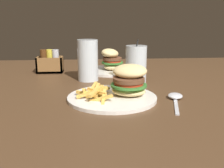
{
  "coord_description": "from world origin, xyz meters",
  "views": [
    {
      "loc": [
        -0.16,
        -0.84,
        0.95
      ],
      "look_at": [
        -0.1,
        -0.09,
        0.75
      ],
      "focal_mm": 42.0,
      "sensor_mm": 36.0,
      "label": 1
    }
  ],
  "objects_px": {
    "meal_plate_near": "(120,89)",
    "juice_glass": "(136,65)",
    "beer_glass": "(88,62)",
    "meal_plate_far": "(112,65)",
    "spoon": "(175,97)",
    "condiment_caddy": "(50,64)"
  },
  "relations": [
    {
      "from": "spoon",
      "to": "condiment_caddy",
      "type": "distance_m",
      "value": 0.62
    },
    {
      "from": "beer_glass",
      "to": "meal_plate_near",
      "type": "bearing_deg",
      "value": -68.67
    },
    {
      "from": "beer_glass",
      "to": "juice_glass",
      "type": "height_order",
      "value": "juice_glass"
    },
    {
      "from": "condiment_caddy",
      "to": "meal_plate_far",
      "type": "bearing_deg",
      "value": -2.36
    },
    {
      "from": "beer_glass",
      "to": "juice_glass",
      "type": "bearing_deg",
      "value": -13.68
    },
    {
      "from": "spoon",
      "to": "meal_plate_near",
      "type": "bearing_deg",
      "value": 99.28
    },
    {
      "from": "meal_plate_far",
      "to": "condiment_caddy",
      "type": "xyz_separation_m",
      "value": [
        -0.28,
        0.01,
        0.01
      ]
    },
    {
      "from": "meal_plate_near",
      "to": "meal_plate_far",
      "type": "xyz_separation_m",
      "value": [
        0.01,
        0.41,
        0.0
      ]
    },
    {
      "from": "meal_plate_near",
      "to": "spoon",
      "type": "distance_m",
      "value": 0.17
    },
    {
      "from": "juice_glass",
      "to": "condiment_caddy",
      "type": "xyz_separation_m",
      "value": [
        -0.35,
        0.22,
        -0.03
      ]
    },
    {
      "from": "beer_glass",
      "to": "juice_glass",
      "type": "distance_m",
      "value": 0.19
    },
    {
      "from": "meal_plate_far",
      "to": "condiment_caddy",
      "type": "bearing_deg",
      "value": 177.64
    },
    {
      "from": "beer_glass",
      "to": "spoon",
      "type": "relative_size",
      "value": 0.9
    },
    {
      "from": "juice_glass",
      "to": "spoon",
      "type": "height_order",
      "value": "juice_glass"
    },
    {
      "from": "juice_glass",
      "to": "spoon",
      "type": "distance_m",
      "value": 0.25
    },
    {
      "from": "beer_glass",
      "to": "meal_plate_far",
      "type": "xyz_separation_m",
      "value": [
        0.11,
        0.16,
        -0.04
      ]
    },
    {
      "from": "spoon",
      "to": "meal_plate_far",
      "type": "xyz_separation_m",
      "value": [
        -0.16,
        0.43,
        0.02
      ]
    },
    {
      "from": "beer_glass",
      "to": "juice_glass",
      "type": "relative_size",
      "value": 0.97
    },
    {
      "from": "beer_glass",
      "to": "spoon",
      "type": "distance_m",
      "value": 0.38
    },
    {
      "from": "meal_plate_near",
      "to": "juice_glass",
      "type": "distance_m",
      "value": 0.23
    },
    {
      "from": "meal_plate_far",
      "to": "beer_glass",
      "type": "bearing_deg",
      "value": -123.57
    },
    {
      "from": "beer_glass",
      "to": "spoon",
      "type": "xyz_separation_m",
      "value": [
        0.27,
        -0.27,
        -0.07
      ]
    }
  ]
}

